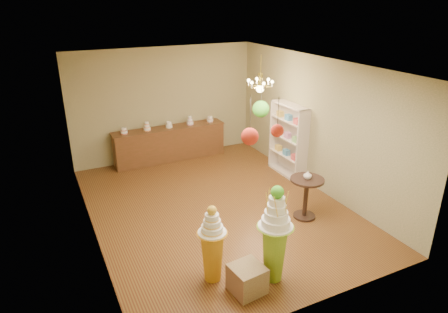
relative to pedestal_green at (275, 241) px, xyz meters
name	(u,v)px	position (x,y,z in m)	size (l,w,h in m)	color
floor	(216,207)	(0.17, 2.50, -0.70)	(6.50, 6.50, 0.00)	brown
ceiling	(215,65)	(0.17, 2.50, 2.30)	(6.50, 6.50, 0.00)	white
wall_back	(165,104)	(0.17, 5.75, 0.80)	(5.00, 0.04, 3.00)	#959168
wall_front	(319,215)	(0.17, -0.75, 0.80)	(5.00, 0.04, 3.00)	#959168
wall_left	(86,162)	(-2.33, 2.50, 0.80)	(0.04, 6.50, 3.00)	#959168
wall_right	(316,124)	(2.67, 2.50, 0.80)	(0.04, 6.50, 3.00)	#959168
pedestal_green	(275,241)	(0.00, 0.00, 0.00)	(0.65, 0.65, 1.63)	#7DAA25
pedestal_orange	(212,249)	(-0.86, 0.42, -0.16)	(0.56, 0.56, 1.31)	#C58416
burlap_riser	(247,279)	(-0.51, -0.08, -0.48)	(0.48, 0.48, 0.43)	#967B52
sideboard	(170,143)	(0.17, 5.47, -0.22)	(3.04, 0.54, 1.16)	brown
shelving_unit	(288,140)	(2.50, 3.30, 0.20)	(0.33, 1.20, 1.80)	beige
round_table	(306,193)	(1.61, 1.33, -0.15)	(0.82, 0.82, 0.86)	black
vase	(308,175)	(1.61, 1.33, 0.24)	(0.16, 0.16, 0.17)	beige
pom_red_left	(250,136)	(-0.42, 0.12, 1.72)	(0.24, 0.24, 0.70)	#3B342A
pom_green_mid	(261,109)	(0.39, 1.18, 1.75)	(0.28, 0.28, 0.69)	#3B342A
pom_red_right	(277,131)	(-0.15, -0.14, 1.84)	(0.17, 0.17, 0.55)	#3B342A
chandelier	(260,86)	(1.66, 3.32, 1.60)	(0.77, 0.77, 0.85)	gold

